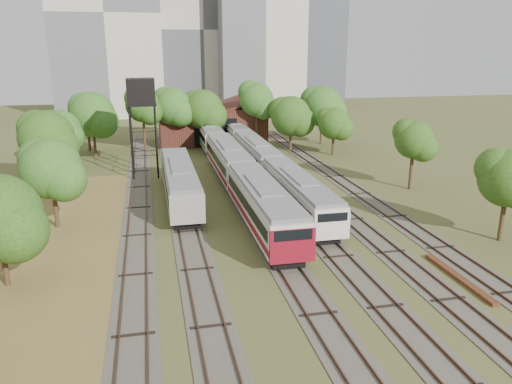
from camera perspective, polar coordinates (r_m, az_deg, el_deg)
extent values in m
plane|color=#475123|center=(26.88, 13.69, -16.38)|extent=(240.00, 240.00, 0.00)
cube|color=brown|center=(32.42, -24.50, -11.46)|extent=(14.00, 60.00, 0.04)
cube|color=#4C473D|center=(47.38, -13.30, -1.77)|extent=(2.60, 80.00, 0.06)
cube|color=#472D1E|center=(47.38, -14.18, -1.72)|extent=(0.08, 80.00, 0.14)
cube|color=#472D1E|center=(47.34, -12.44, -1.62)|extent=(0.08, 80.00, 0.14)
cube|color=#4C473D|center=(47.43, -8.48, -1.48)|extent=(2.60, 80.00, 0.06)
cube|color=#472D1E|center=(47.37, -9.35, -1.43)|extent=(0.08, 80.00, 0.14)
cube|color=#472D1E|center=(47.45, -7.62, -1.33)|extent=(0.08, 80.00, 0.14)
cube|color=#4C473D|center=(48.14, -1.34, -1.04)|extent=(2.60, 80.00, 0.06)
cube|color=#472D1E|center=(47.99, -2.18, -0.99)|extent=(0.08, 80.00, 0.14)
cube|color=#472D1E|center=(48.24, -0.50, -0.89)|extent=(0.08, 80.00, 0.14)
cube|color=#4C473D|center=(49.01, 3.26, -0.75)|extent=(2.60, 80.00, 0.06)
cube|color=#472D1E|center=(48.80, 2.45, -0.70)|extent=(0.08, 80.00, 0.14)
cube|color=#472D1E|center=(49.17, 4.07, -0.60)|extent=(0.08, 80.00, 0.14)
cube|color=#4C473D|center=(50.19, 7.67, -0.47)|extent=(2.60, 80.00, 0.06)
cube|color=#472D1E|center=(49.93, 6.90, -0.42)|extent=(0.08, 80.00, 0.14)
cube|color=#472D1E|center=(50.40, 8.44, -0.32)|extent=(0.08, 80.00, 0.14)
cube|color=#4C473D|center=(51.65, 11.85, -0.19)|extent=(2.60, 80.00, 0.06)
cube|color=#472D1E|center=(51.34, 11.12, -0.14)|extent=(0.08, 80.00, 0.14)
cube|color=#472D1E|center=(51.91, 12.58, -0.05)|extent=(0.08, 80.00, 0.14)
cube|color=black|center=(40.55, 0.81, -3.81)|extent=(2.27, 15.64, 0.83)
cube|color=beige|center=(40.00, 0.82, -1.51)|extent=(3.00, 17.00, 2.58)
cube|color=black|center=(39.91, 0.82, -1.09)|extent=(3.06, 15.64, 0.88)
cube|color=slate|center=(39.58, 0.83, 0.53)|extent=(2.76, 16.66, 0.37)
cube|color=maroon|center=(40.23, 0.82, -2.49)|extent=(3.06, 16.66, 0.47)
cube|color=maroon|center=(32.36, 4.20, -6.16)|extent=(3.04, 0.25, 2.33)
cube|color=black|center=(57.01, -3.14, 2.07)|extent=(2.27, 15.64, 0.83)
cube|color=beige|center=(56.62, -3.16, 3.75)|extent=(3.00, 17.00, 2.58)
cube|color=black|center=(56.56, -3.17, 4.05)|extent=(3.06, 15.64, 0.88)
cube|color=slate|center=(56.32, -3.19, 5.21)|extent=(2.76, 16.66, 0.37)
cube|color=maroon|center=(56.78, -3.15, 3.03)|extent=(3.06, 16.66, 0.47)
cube|color=black|center=(44.79, 4.79, -1.97)|extent=(2.05, 15.64, 0.74)
cube|color=beige|center=(44.34, 4.83, -0.08)|extent=(2.70, 17.00, 2.33)
cube|color=black|center=(44.26, 4.84, 0.27)|extent=(2.76, 15.64, 0.79)
cube|color=slate|center=(43.98, 4.87, 1.58)|extent=(2.48, 16.66, 0.33)
cube|color=#175E20|center=(44.52, 4.81, -0.88)|extent=(2.76, 16.66, 0.42)
cube|color=beige|center=(36.78, 8.65, -3.85)|extent=(2.74, 0.25, 2.09)
cube|color=black|center=(61.12, 0.04, 3.02)|extent=(2.05, 15.64, 0.74)
cube|color=beige|center=(60.79, 0.04, 4.43)|extent=(2.70, 17.00, 2.33)
cube|color=black|center=(60.74, 0.04, 4.68)|extent=(2.76, 15.64, 0.79)
cube|color=slate|center=(60.54, 0.04, 5.66)|extent=(2.48, 16.66, 0.33)
cube|color=#175E20|center=(60.93, 0.04, 3.83)|extent=(2.76, 16.66, 0.42)
cube|color=black|center=(77.97, -2.69, 5.87)|extent=(2.05, 15.64, 0.74)
cube|color=beige|center=(77.71, -2.71, 6.98)|extent=(2.70, 17.00, 2.33)
cube|color=black|center=(77.66, -2.71, 7.18)|extent=(2.76, 15.64, 0.79)
cube|color=slate|center=(77.51, -2.72, 7.95)|extent=(2.48, 16.66, 0.33)
cube|color=#175E20|center=(77.81, -2.70, 6.51)|extent=(2.76, 16.66, 0.42)
cube|color=black|center=(74.93, -5.40, 5.40)|extent=(2.11, 14.72, 0.77)
cube|color=beige|center=(74.66, -5.43, 6.59)|extent=(2.78, 16.00, 2.40)
cube|color=black|center=(74.61, -5.44, 6.81)|extent=(2.84, 14.72, 0.81)
cube|color=slate|center=(74.44, -5.46, 7.64)|extent=(2.56, 15.68, 0.35)
cube|color=#175E20|center=(74.77, -5.42, 6.09)|extent=(2.84, 15.68, 0.43)
cube|color=beige|center=(66.91, -4.60, 5.40)|extent=(2.82, 0.25, 2.16)
cube|color=black|center=(48.64, -8.61, -0.60)|extent=(2.13, 16.56, 0.77)
cube|color=gray|center=(48.21, -8.69, 1.21)|extent=(2.81, 18.00, 2.42)
cube|color=black|center=(48.14, -8.70, 1.55)|extent=(2.87, 16.56, 0.82)
cube|color=slate|center=(47.88, -8.75, 2.81)|extent=(2.58, 17.64, 0.35)
cylinder|color=black|center=(56.99, -14.06, 5.35)|extent=(0.20, 0.20, 8.11)
cylinder|color=black|center=(56.96, -11.30, 5.52)|extent=(0.20, 0.20, 8.11)
cylinder|color=black|center=(59.69, -14.00, 5.83)|extent=(0.20, 0.20, 8.11)
cylinder|color=black|center=(59.66, -11.36, 5.99)|extent=(0.20, 0.20, 8.11)
cube|color=black|center=(57.73, -12.93, 9.73)|extent=(3.19, 3.19, 0.20)
cube|color=black|center=(57.59, -13.02, 11.19)|extent=(3.04, 3.04, 2.74)
cube|color=brown|center=(34.81, 22.15, -9.08)|extent=(0.45, 7.25, 0.24)
cube|color=#331712|center=(79.60, -5.17, 7.77)|extent=(16.00, 11.00, 5.50)
cube|color=#331712|center=(78.80, -8.16, 10.04)|extent=(8.45, 11.55, 2.96)
cube|color=#331712|center=(79.77, -2.33, 10.26)|extent=(8.45, 11.55, 2.96)
cube|color=black|center=(74.34, -4.63, 6.76)|extent=(6.40, 0.15, 4.12)
cylinder|color=#382616|center=(34.54, -26.85, -6.88)|extent=(0.36, 0.36, 3.53)
cylinder|color=#382616|center=(43.83, -21.96, -1.36)|extent=(0.36, 0.36, 3.90)
sphere|color=#1A4A13|center=(43.08, -22.38, 2.47)|extent=(4.89, 4.89, 4.89)
cylinder|color=#382616|center=(54.35, -22.41, 2.14)|extent=(0.36, 0.36, 4.48)
sphere|color=#1A4A13|center=(53.69, -22.80, 5.73)|extent=(5.43, 5.43, 5.43)
cylinder|color=#382616|center=(64.80, -21.20, 4.03)|extent=(0.36, 0.36, 3.75)
sphere|color=#1A4A13|center=(64.31, -21.46, 6.56)|extent=(4.91, 4.91, 4.91)
cylinder|color=#382616|center=(75.68, -18.56, 5.88)|extent=(0.36, 0.36, 3.71)
sphere|color=#1A4A13|center=(75.26, -18.75, 8.02)|extent=(4.61, 4.61, 4.61)
cylinder|color=#382616|center=(85.39, -18.66, 6.85)|extent=(0.36, 0.36, 3.40)
sphere|color=#1A4A13|center=(85.04, -18.82, 8.59)|extent=(4.23, 4.23, 4.23)
cylinder|color=#382616|center=(70.95, -17.98, 5.61)|extent=(0.36, 0.36, 4.50)
sphere|color=#1A4A13|center=(70.45, -18.22, 8.39)|extent=(5.99, 5.99, 5.99)
cylinder|color=#382616|center=(72.74, -12.64, 6.53)|extent=(0.36, 0.36, 5.18)
sphere|color=#1A4A13|center=(72.21, -12.84, 9.66)|extent=(4.74, 4.74, 4.74)
cylinder|color=#382616|center=(74.04, -9.38, 6.74)|extent=(0.36, 0.36, 4.87)
sphere|color=#1A4A13|center=(73.53, -9.51, 9.63)|extent=(5.33, 5.33, 5.33)
cylinder|color=#382616|center=(74.43, -5.95, 6.73)|extent=(0.36, 0.36, 4.40)
sphere|color=#1A4A13|center=(73.96, -6.02, 9.33)|extent=(5.78, 5.78, 5.78)
cylinder|color=#382616|center=(74.72, 0.05, 7.28)|extent=(0.36, 0.36, 5.49)
sphere|color=#1A4A13|center=(74.19, 0.05, 10.52)|extent=(4.97, 4.97, 4.97)
cylinder|color=#382616|center=(71.94, 3.95, 6.26)|extent=(0.36, 0.36, 3.91)
sphere|color=#1A4A13|center=(71.49, 4.00, 8.65)|extent=(5.66, 5.66, 5.66)
cylinder|color=#382616|center=(77.80, 7.46, 7.13)|extent=(0.36, 0.36, 4.51)
sphere|color=#1A4A13|center=(77.34, 7.56, 9.68)|extent=(6.12, 6.12, 6.12)
cylinder|color=#382616|center=(42.28, 26.34, -2.52)|extent=(0.36, 0.36, 3.87)
sphere|color=#1A4A13|center=(41.51, 26.85, 1.40)|extent=(4.33, 4.33, 4.33)
cylinder|color=#382616|center=(54.34, 17.31, 2.44)|extent=(0.36, 0.36, 4.12)
sphere|color=#1A4A13|center=(53.71, 17.59, 5.73)|extent=(3.93, 3.93, 3.93)
cylinder|color=#382616|center=(69.75, 8.80, 5.60)|extent=(0.36, 0.36, 3.43)
sphere|color=#1A4A13|center=(69.32, 8.89, 7.75)|extent=(4.35, 4.35, 4.35)
cube|color=beige|center=(115.62, -16.75, 18.84)|extent=(22.00, 16.00, 42.00)
cube|color=#B8B1A7|center=(120.90, -6.50, 17.82)|extent=(20.00, 18.00, 36.00)
cube|color=beige|center=(115.26, 0.21, 20.99)|extent=(18.00, 16.00, 48.00)
cube|color=#44464D|center=(137.61, 7.01, 15.92)|extent=(12.00, 12.00, 28.00)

